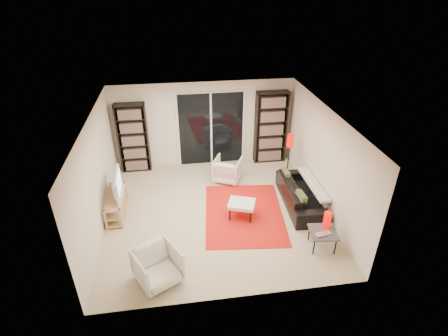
# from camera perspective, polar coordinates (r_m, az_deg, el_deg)

# --- Properties ---
(floor) EXTENTS (5.00, 5.00, 0.00)m
(floor) POSITION_cam_1_polar(r_m,az_deg,el_deg) (8.30, -1.42, -7.16)
(floor) COLOR beige
(floor) RESTS_ON ground
(wall_back) EXTENTS (5.00, 0.02, 2.40)m
(wall_back) POSITION_cam_1_polar(r_m,az_deg,el_deg) (9.88, -3.33, 7.17)
(wall_back) COLOR silver
(wall_back) RESTS_ON ground
(wall_front) EXTENTS (5.00, 0.02, 2.40)m
(wall_front) POSITION_cam_1_polar(r_m,az_deg,el_deg) (5.62, 1.69, -12.49)
(wall_front) COLOR silver
(wall_front) RESTS_ON ground
(wall_left) EXTENTS (0.02, 5.00, 2.40)m
(wall_left) POSITION_cam_1_polar(r_m,az_deg,el_deg) (7.79, -20.09, -1.27)
(wall_left) COLOR silver
(wall_left) RESTS_ON ground
(wall_right) EXTENTS (0.02, 5.00, 2.40)m
(wall_right) POSITION_cam_1_polar(r_m,az_deg,el_deg) (8.27, 15.93, 1.31)
(wall_right) COLOR silver
(wall_right) RESTS_ON ground
(ceiling) EXTENTS (5.00, 5.00, 0.02)m
(ceiling) POSITION_cam_1_polar(r_m,az_deg,el_deg) (7.12, -1.66, 8.49)
(ceiling) COLOR white
(ceiling) RESTS_ON wall_back
(sliding_door) EXTENTS (1.92, 0.08, 2.16)m
(sliding_door) POSITION_cam_1_polar(r_m,az_deg,el_deg) (9.92, -2.13, 6.36)
(sliding_door) COLOR white
(sliding_door) RESTS_ON ground
(bookshelf_left) EXTENTS (0.80, 0.30, 1.95)m
(bookshelf_left) POSITION_cam_1_polar(r_m,az_deg,el_deg) (9.85, -14.59, 4.74)
(bookshelf_left) COLOR black
(bookshelf_left) RESTS_ON ground
(bookshelf_right) EXTENTS (0.90, 0.30, 2.10)m
(bookshelf_right) POSITION_cam_1_polar(r_m,az_deg,el_deg) (10.11, 7.64, 6.58)
(bookshelf_right) COLOR black
(bookshelf_right) RESTS_ON ground
(tv_stand) EXTENTS (0.38, 1.18, 0.50)m
(tv_stand) POSITION_cam_1_polar(r_m,az_deg,el_deg) (8.46, -17.19, -5.67)
(tv_stand) COLOR tan
(tv_stand) RESTS_ON floor
(tv) EXTENTS (0.19, 0.98, 0.56)m
(tv) POSITION_cam_1_polar(r_m,az_deg,el_deg) (8.18, -17.58, -2.70)
(tv) COLOR black
(tv) RESTS_ON tv_stand
(rug) EXTENTS (2.03, 2.59, 0.01)m
(rug) POSITION_cam_1_polar(r_m,az_deg,el_deg) (8.25, 3.27, -7.39)
(rug) COLOR red
(rug) RESTS_ON floor
(sofa) EXTENTS (0.87, 2.01, 0.58)m
(sofa) POSITION_cam_1_polar(r_m,az_deg,el_deg) (8.59, 12.44, -4.17)
(sofa) COLOR black
(sofa) RESTS_ON floor
(armchair_back) EXTENTS (0.91, 0.92, 0.64)m
(armchair_back) POSITION_cam_1_polar(r_m,az_deg,el_deg) (9.33, 0.58, -0.25)
(armchair_back) COLOR silver
(armchair_back) RESTS_ON floor
(armchair_front) EXTENTS (1.00, 1.01, 0.68)m
(armchair_front) POSITION_cam_1_polar(r_m,az_deg,el_deg) (6.61, -10.80, -15.47)
(armchair_front) COLOR silver
(armchair_front) RESTS_ON floor
(ottoman) EXTENTS (0.72, 0.65, 0.40)m
(ottoman) POSITION_cam_1_polar(r_m,az_deg,el_deg) (7.95, 2.89, -5.95)
(ottoman) COLOR silver
(ottoman) RESTS_ON floor
(side_table) EXTENTS (0.60, 0.60, 0.40)m
(side_table) POSITION_cam_1_polar(r_m,az_deg,el_deg) (7.41, 15.87, -10.18)
(side_table) COLOR #444449
(side_table) RESTS_ON floor
(laptop) EXTENTS (0.36, 0.27, 0.03)m
(laptop) POSITION_cam_1_polar(r_m,az_deg,el_deg) (7.28, 16.07, -10.52)
(laptop) COLOR silver
(laptop) RESTS_ON side_table
(table_lamp) EXTENTS (0.15, 0.15, 0.35)m
(table_lamp) POSITION_cam_1_polar(r_m,az_deg,el_deg) (7.43, 16.50, -8.08)
(table_lamp) COLOR #EE0A04
(table_lamp) RESTS_ON side_table
(floor_lamp) EXTENTS (0.20, 0.20, 1.30)m
(floor_lamp) POSITION_cam_1_polar(r_m,az_deg,el_deg) (9.28, 10.69, 3.65)
(floor_lamp) COLOR black
(floor_lamp) RESTS_ON floor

